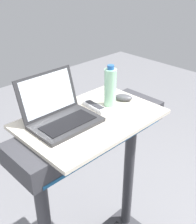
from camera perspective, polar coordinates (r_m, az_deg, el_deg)
desk_board at (r=1.44m, az=-1.39°, el=-1.41°), size 0.72×0.48×0.02m
laptop at (r=1.39m, az=-7.66°, el=-0.27°), size 0.33×0.28×0.23m
computer_mouse at (r=1.61m, az=5.20°, el=2.97°), size 0.10×0.12×0.03m
water_bottle at (r=1.51m, az=2.49°, el=5.06°), size 0.07×0.07×0.23m
tv_remote at (r=1.52m, az=-0.69°, el=1.13°), size 0.06×0.16×0.02m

